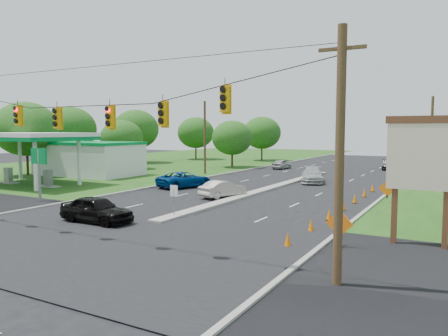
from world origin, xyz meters
The scene contains 41 objects.
ground centered at (0.00, 0.00, 0.00)m, with size 160.00×160.00×0.00m, color black.
grass_left centered at (-30.00, 20.00, 0.00)m, with size 40.00×160.00×0.06m, color #1E4714.
cross_street centered at (0.00, 0.00, 0.00)m, with size 160.00×14.00×0.02m, color black.
curb_left centered at (-10.10, 30.00, 0.00)m, with size 0.25×110.00×0.16m, color gray.
curb_right centered at (10.10, 30.00, 0.00)m, with size 0.25×110.00×0.16m, color gray.
median centered at (0.00, 21.00, 0.00)m, with size 1.00×34.00×0.18m, color gray.
median_sign centered at (0.00, 6.00, 1.46)m, with size 0.55×0.06×2.05m.
signal_span centered at (-0.05, -1.00, 4.97)m, with size 25.60×0.32×9.00m.
utility_pole_far_left centered at (-12.50, 30.00, 4.50)m, with size 0.28×0.28×9.00m, color #422D1C.
utility_pole_far_right centered at (12.50, 35.00, 4.50)m, with size 0.28×0.28×9.00m, color #422D1C.
gas_station centered at (-23.64, 20.24, 2.58)m, with size 18.40×19.70×5.20m.
pylon_sign centered at (14.31, 6.20, 4.00)m, with size 5.90×2.30×6.12m.
cone_0 centered at (8.65, 3.00, 0.35)m, with size 0.32×0.32×0.70m, color #FF6F00.
cone_1 centered at (8.65, 6.50, 0.35)m, with size 0.32×0.32×0.70m, color #FF6F00.
cone_2 centered at (8.65, 10.00, 0.35)m, with size 0.32×0.32×0.70m, color #FF6F00.
cone_3 centered at (8.65, 13.50, 0.35)m, with size 0.32×0.32×0.70m, color #FF6F00.
cone_4 centered at (8.65, 17.00, 0.35)m, with size 0.32×0.32×0.70m, color #FF6F00.
cone_5 centered at (8.65, 20.50, 0.35)m, with size 0.32×0.32×0.70m, color #FF6F00.
cone_6 centered at (8.65, 24.00, 0.35)m, with size 0.32×0.32×0.70m, color #FF6F00.
cone_7 centered at (9.25, 27.50, 0.35)m, with size 0.32×0.32×0.70m, color #FF6F00.
cone_8 centered at (9.25, 31.00, 0.35)m, with size 0.32×0.32×0.70m, color #FF6F00.
cone_9 centered at (9.25, 34.50, 0.35)m, with size 0.32×0.32×0.70m, color #FF6F00.
cone_10 centered at (9.25, 38.00, 0.35)m, with size 0.32×0.32×0.70m, color #FF6F00.
cone_11 centered at (9.25, 41.50, 0.35)m, with size 0.32×0.32×0.70m, color #FF6F00.
cone_12 centered at (9.25, 45.00, 0.35)m, with size 0.32×0.32×0.70m, color #FF6F00.
work_sign_0 centered at (10.80, 4.00, 1.09)m, with size 1.27×0.58×1.37m.
work_sign_1 centered at (10.80, 18.00, 1.09)m, with size 1.27×0.58×1.37m.
work_sign_2 centered at (10.80, 32.00, 1.09)m, with size 1.27×0.58×1.37m.
tree_1 centered at (-30.00, 18.00, 5.58)m, with size 7.56×7.56×8.82m.
tree_2 centered at (-26.00, 30.00, 4.34)m, with size 5.88×5.88×6.86m.
tree_3 centered at (-32.00, 40.00, 5.58)m, with size 7.56×7.56×8.82m.
tree_4 centered at (-28.00, 52.00, 4.96)m, with size 6.72×6.72×7.84m.
tree_5 centered at (-14.00, 40.00, 4.34)m, with size 5.88×5.88×6.86m.
tree_6 centered at (-16.00, 55.00, 4.96)m, with size 6.72×6.72×7.84m.
tree_14 centered at (-34.00, 28.00, 5.58)m, with size 7.56×7.56×8.82m.
black_sedan centered at (-3.07, 2.51, 0.80)m, with size 1.88×4.68×1.60m, color black.
white_sedan centered at (-1.40, 14.74, 0.69)m, with size 1.45×4.17×1.37m, color #B5A7A3.
blue_pickup centered at (-7.60, 18.32, 0.76)m, with size 2.51×5.45×1.51m, color navy.
silver_car_far centered at (1.86, 27.91, 0.79)m, with size 2.21×5.43×1.58m, color #A6A6A6.
silver_car_oncoming centered at (-6.90, 41.51, 0.67)m, with size 1.59×3.95×1.35m, color #9D9D9D.
dark_car_receding centered at (6.44, 47.44, 0.71)m, with size 1.49×4.29×1.41m, color black.
Camera 1 is at (15.79, -15.98, 5.47)m, focal length 35.00 mm.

